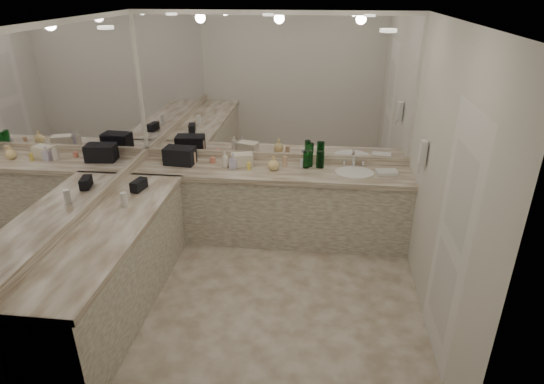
# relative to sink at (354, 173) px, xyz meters

# --- Properties ---
(floor) EXTENTS (3.20, 3.20, 0.00)m
(floor) POSITION_rel_sink_xyz_m (-0.95, -1.20, -0.90)
(floor) COLOR beige
(floor) RESTS_ON ground
(ceiling) EXTENTS (3.20, 3.20, 0.00)m
(ceiling) POSITION_rel_sink_xyz_m (-0.95, -1.20, 1.71)
(ceiling) COLOR white
(ceiling) RESTS_ON floor
(wall_back) EXTENTS (3.20, 0.02, 2.60)m
(wall_back) POSITION_rel_sink_xyz_m (-0.95, 0.30, 0.41)
(wall_back) COLOR silver
(wall_back) RESTS_ON floor
(wall_left) EXTENTS (0.02, 3.00, 2.60)m
(wall_left) POSITION_rel_sink_xyz_m (-2.55, -1.20, 0.41)
(wall_left) COLOR silver
(wall_left) RESTS_ON floor
(wall_right) EXTENTS (0.02, 3.00, 2.60)m
(wall_right) POSITION_rel_sink_xyz_m (0.65, -1.20, 0.41)
(wall_right) COLOR silver
(wall_right) RESTS_ON floor
(vanity_back_base) EXTENTS (3.20, 0.60, 0.84)m
(vanity_back_base) POSITION_rel_sink_xyz_m (-0.95, 0.00, -0.48)
(vanity_back_base) COLOR beige
(vanity_back_base) RESTS_ON floor
(vanity_back_top) EXTENTS (3.20, 0.64, 0.06)m
(vanity_back_top) POSITION_rel_sink_xyz_m (-0.95, -0.01, -0.03)
(vanity_back_top) COLOR beige
(vanity_back_top) RESTS_ON vanity_back_base
(vanity_left_base) EXTENTS (0.60, 2.40, 0.84)m
(vanity_left_base) POSITION_rel_sink_xyz_m (-2.25, -1.50, -0.48)
(vanity_left_base) COLOR beige
(vanity_left_base) RESTS_ON floor
(vanity_left_top) EXTENTS (0.64, 2.42, 0.06)m
(vanity_left_top) POSITION_rel_sink_xyz_m (-2.24, -1.50, -0.03)
(vanity_left_top) COLOR beige
(vanity_left_top) RESTS_ON vanity_left_base
(backsplash_back) EXTENTS (3.20, 0.04, 0.10)m
(backsplash_back) POSITION_rel_sink_xyz_m (-0.95, 0.28, 0.05)
(backsplash_back) COLOR beige
(backsplash_back) RESTS_ON vanity_back_top
(backsplash_left) EXTENTS (0.04, 3.00, 0.10)m
(backsplash_left) POSITION_rel_sink_xyz_m (-2.53, -1.20, 0.05)
(backsplash_left) COLOR beige
(backsplash_left) RESTS_ON vanity_left_top
(mirror_back) EXTENTS (3.12, 0.01, 1.55)m
(mirror_back) POSITION_rel_sink_xyz_m (-0.95, 0.29, 0.88)
(mirror_back) COLOR white
(mirror_back) RESTS_ON wall_back
(mirror_left) EXTENTS (0.01, 2.92, 1.55)m
(mirror_left) POSITION_rel_sink_xyz_m (-2.54, -1.20, 0.88)
(mirror_left) COLOR white
(mirror_left) RESTS_ON wall_left
(sink) EXTENTS (0.44, 0.44, 0.03)m
(sink) POSITION_rel_sink_xyz_m (0.00, 0.00, 0.00)
(sink) COLOR white
(sink) RESTS_ON vanity_back_top
(faucet) EXTENTS (0.24, 0.16, 0.14)m
(faucet) POSITION_rel_sink_xyz_m (0.00, 0.21, 0.07)
(faucet) COLOR silver
(faucet) RESTS_ON vanity_back_top
(wall_phone) EXTENTS (0.06, 0.10, 0.24)m
(wall_phone) POSITION_rel_sink_xyz_m (0.61, -0.50, 0.46)
(wall_phone) COLOR white
(wall_phone) RESTS_ON wall_right
(door) EXTENTS (0.02, 0.82, 2.10)m
(door) POSITION_rel_sink_xyz_m (0.64, -1.70, 0.16)
(door) COLOR white
(door) RESTS_ON wall_right
(black_toiletry_bag) EXTENTS (0.37, 0.25, 0.20)m
(black_toiletry_bag) POSITION_rel_sink_xyz_m (-2.05, 0.06, 0.11)
(black_toiletry_bag) COLOR black
(black_toiletry_bag) RESTS_ON vanity_back_top
(black_bag_spill) EXTENTS (0.13, 0.21, 0.11)m
(black_bag_spill) POSITION_rel_sink_xyz_m (-2.25, -0.73, 0.06)
(black_bag_spill) COLOR black
(black_bag_spill) RESTS_ON vanity_left_top
(cream_cosmetic_case) EXTENTS (0.28, 0.22, 0.14)m
(cream_cosmetic_case) POSITION_rel_sink_xyz_m (-1.31, 0.08, 0.08)
(cream_cosmetic_case) COLOR beige
(cream_cosmetic_case) RESTS_ON vanity_back_top
(hand_towel) EXTENTS (0.25, 0.18, 0.04)m
(hand_towel) POSITION_rel_sink_xyz_m (0.36, 0.01, 0.02)
(hand_towel) COLOR white
(hand_towel) RESTS_ON vanity_back_top
(lotion_left) EXTENTS (0.06, 0.06, 0.15)m
(lotion_left) POSITION_rel_sink_xyz_m (-2.25, -1.10, 0.08)
(lotion_left) COLOR white
(lotion_left) RESTS_ON vanity_left_top
(soap_bottle_a) EXTENTS (0.09, 0.09, 0.19)m
(soap_bottle_a) POSITION_rel_sink_xyz_m (-1.49, 0.00, 0.10)
(soap_bottle_a) COLOR white
(soap_bottle_a) RESTS_ON vanity_back_top
(soap_bottle_b) EXTENTS (0.08, 0.08, 0.18)m
(soap_bottle_b) POSITION_rel_sink_xyz_m (-1.39, -0.01, 0.09)
(soap_bottle_b) COLOR silver
(soap_bottle_b) RESTS_ON vanity_back_top
(soap_bottle_c) EXTENTS (0.14, 0.14, 0.17)m
(soap_bottle_c) POSITION_rel_sink_xyz_m (-0.93, -0.02, 0.09)
(soap_bottle_c) COLOR #FFDD8C
(soap_bottle_c) RESTS_ON vanity_back_top
(green_bottle_0) EXTENTS (0.07, 0.07, 0.20)m
(green_bottle_0) POSITION_rel_sink_xyz_m (-0.38, 0.12, 0.11)
(green_bottle_0) COLOR #0F551A
(green_bottle_0) RESTS_ON vanity_back_top
(green_bottle_1) EXTENTS (0.07, 0.07, 0.20)m
(green_bottle_1) POSITION_rel_sink_xyz_m (-0.41, 0.12, 0.11)
(green_bottle_1) COLOR #0F551A
(green_bottle_1) RESTS_ON vanity_back_top
(green_bottle_2) EXTENTS (0.07, 0.07, 0.21)m
(green_bottle_2) POSITION_rel_sink_xyz_m (-0.55, 0.10, 0.11)
(green_bottle_2) COLOR #0F551A
(green_bottle_2) RESTS_ON vanity_back_top
(green_bottle_3) EXTENTS (0.06, 0.06, 0.19)m
(green_bottle_3) POSITION_rel_sink_xyz_m (-0.51, 0.15, 0.10)
(green_bottle_3) COLOR #0F551A
(green_bottle_3) RESTS_ON vanity_back_top
(amenity_bottle_0) EXTENTS (0.05, 0.05, 0.13)m
(amenity_bottle_0) POSITION_rel_sink_xyz_m (-0.80, 0.10, 0.07)
(amenity_bottle_0) COLOR #E0B28C
(amenity_bottle_0) RESTS_ON vanity_back_top
(amenity_bottle_1) EXTENTS (0.06, 0.06, 0.13)m
(amenity_bottle_1) POSITION_rel_sink_xyz_m (-1.38, 0.07, 0.07)
(amenity_bottle_1) COLOR white
(amenity_bottle_1) RESTS_ON vanity_back_top
(amenity_bottle_2) EXTENTS (0.04, 0.04, 0.09)m
(amenity_bottle_2) POSITION_rel_sink_xyz_m (-0.61, 0.10, 0.05)
(amenity_bottle_2) COLOR silver
(amenity_bottle_2) RESTS_ON vanity_back_top
(amenity_bottle_3) EXTENTS (0.04, 0.04, 0.09)m
(amenity_bottle_3) POSITION_rel_sink_xyz_m (-1.21, -0.04, 0.05)
(amenity_bottle_3) COLOR #F2D84C
(amenity_bottle_3) RESTS_ON vanity_back_top
(amenity_bottle_4) EXTENTS (0.04, 0.04, 0.14)m
(amenity_bottle_4) POSITION_rel_sink_xyz_m (-1.88, 0.07, 0.08)
(amenity_bottle_4) COLOR #E0B28C
(amenity_bottle_4) RESTS_ON vanity_back_top
(amenity_bottle_5) EXTENTS (0.07, 0.07, 0.06)m
(amenity_bottle_5) POSITION_rel_sink_xyz_m (-1.67, 0.14, 0.04)
(amenity_bottle_5) COLOR #E57F66
(amenity_bottle_5) RESTS_ON vanity_back_top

